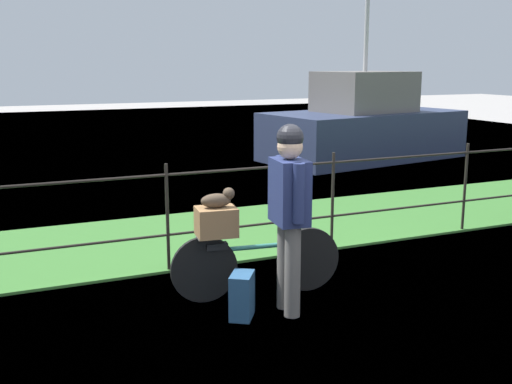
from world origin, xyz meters
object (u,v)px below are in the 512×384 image
wooden_crate (216,222)px  backpack_on_paving (242,296)px  terrier_dog (219,199)px  moored_boat_mid (363,126)px  bicycle_main (255,262)px  cyclist_person (289,203)px

wooden_crate → backpack_on_paving: size_ratio=0.91×
wooden_crate → terrier_dog: 0.21m
wooden_crate → moored_boat_mid: 9.15m
bicycle_main → terrier_dog: (-0.35, 0.04, 0.64)m
cyclist_person → backpack_on_paving: 0.91m
bicycle_main → wooden_crate: bearing=173.1°
backpack_on_paving → terrier_dog: bearing=38.2°
cyclist_person → bicycle_main: bearing=103.8°
wooden_crate → moored_boat_mid: size_ratio=0.07×
wooden_crate → cyclist_person: size_ratio=0.22×
terrier_dog → backpack_on_paving: size_ratio=0.80×
cyclist_person → backpack_on_paving: cyclist_person is taller
wooden_crate → moored_boat_mid: (6.11, 6.80, -0.01)m
cyclist_person → moored_boat_mid: 9.23m
wooden_crate → cyclist_person: cyclist_person is taller
bicycle_main → backpack_on_paving: (-0.31, -0.42, -0.13)m
wooden_crate → terrier_dog: bearing=-6.9°
bicycle_main → cyclist_person: bearing=-76.2°
bicycle_main → moored_boat_mid: (5.74, 6.85, 0.41)m
moored_boat_mid → cyclist_person: bearing=-127.6°
wooden_crate → cyclist_person: bearing=-46.5°
bicycle_main → wooden_crate: (-0.37, 0.05, 0.43)m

